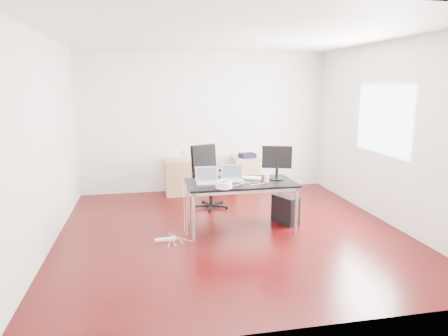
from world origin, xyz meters
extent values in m
plane|color=#320506|center=(0.00, 0.00, 0.00)|extent=(5.00, 5.00, 0.00)
plane|color=silver|center=(0.00, 0.00, 2.80)|extent=(5.00, 5.00, 0.00)
plane|color=silver|center=(0.00, 2.50, 1.40)|extent=(5.00, 0.00, 5.00)
plane|color=silver|center=(0.00, -2.50, 1.40)|extent=(5.00, 0.00, 5.00)
plane|color=silver|center=(-2.50, 0.00, 1.40)|extent=(0.00, 5.00, 5.00)
plane|color=silver|center=(2.50, 0.00, 1.40)|extent=(0.00, 5.00, 5.00)
plane|color=white|center=(2.48, 0.20, 1.60)|extent=(0.00, 1.50, 1.50)
cube|color=black|center=(0.16, 0.07, 0.71)|extent=(1.60, 0.80, 0.03)
cube|color=silver|center=(-0.59, -0.28, 0.35)|extent=(0.04, 0.04, 0.70)
cube|color=silver|center=(-0.59, 0.42, 0.35)|extent=(0.04, 0.04, 0.70)
cube|color=silver|center=(0.91, -0.28, 0.35)|extent=(0.04, 0.04, 0.70)
cube|color=silver|center=(0.91, 0.42, 0.35)|extent=(0.04, 0.04, 0.70)
cylinder|color=black|center=(-0.10, 1.22, 0.23)|extent=(0.06, 0.06, 0.47)
cube|color=black|center=(-0.10, 1.22, 0.50)|extent=(0.61, 0.60, 0.06)
cube|color=black|center=(-0.18, 1.42, 0.81)|extent=(0.46, 0.25, 0.55)
cube|color=#A17850|center=(-0.59, 2.23, 0.35)|extent=(0.50, 0.50, 0.70)
cube|color=#A17850|center=(0.78, 2.23, 0.35)|extent=(0.50, 0.50, 0.70)
cube|color=black|center=(0.91, 0.18, 0.22)|extent=(0.36, 0.49, 0.44)
cylinder|color=black|center=(0.20, 2.25, 0.14)|extent=(0.28, 0.28, 0.28)
cube|color=white|center=(-0.98, -0.19, 0.02)|extent=(0.30, 0.09, 0.04)
cube|color=silver|center=(-0.34, 0.04, 0.74)|extent=(0.34, 0.25, 0.01)
cube|color=silver|center=(-0.34, 0.16, 0.85)|extent=(0.33, 0.06, 0.22)
cube|color=#475166|center=(-0.34, 0.15, 0.85)|extent=(0.29, 0.05, 0.18)
cube|color=silver|center=(0.05, 0.13, 0.74)|extent=(0.37, 0.29, 0.01)
cube|color=silver|center=(0.07, 0.25, 0.85)|extent=(0.33, 0.11, 0.22)
cube|color=#475166|center=(0.07, 0.24, 0.85)|extent=(0.29, 0.10, 0.18)
cylinder|color=black|center=(0.74, 0.14, 0.74)|extent=(0.26, 0.26, 0.02)
cylinder|color=black|center=(0.74, 0.14, 0.90)|extent=(0.05, 0.05, 0.30)
cube|color=black|center=(0.74, 0.16, 1.07)|extent=(0.44, 0.19, 0.34)
cube|color=#475166|center=(0.74, 0.18, 1.07)|extent=(0.38, 0.12, 0.29)
cube|color=white|center=(0.32, 0.27, 0.74)|extent=(0.46, 0.30, 0.02)
cylinder|color=white|center=(0.53, 0.01, 0.79)|extent=(0.10, 0.10, 0.12)
cylinder|color=brown|center=(0.50, 0.03, 0.78)|extent=(0.10, 0.10, 0.10)
torus|color=white|center=(-0.16, -0.25, 0.75)|extent=(0.24, 0.24, 0.04)
torus|color=white|center=(-0.16, -0.25, 0.78)|extent=(0.23, 0.23, 0.04)
torus|color=white|center=(-0.16, -0.25, 0.82)|extent=(0.22, 0.22, 0.04)
cube|color=white|center=(-0.05, -0.11, 0.74)|extent=(0.08, 0.08, 0.03)
cube|color=#9E9E9E|center=(-0.49, 2.21, 0.79)|extent=(0.10, 0.09, 0.18)
cube|color=black|center=(0.80, 2.18, 0.74)|extent=(0.35, 0.30, 0.09)
camera|label=1|loc=(-1.20, -5.51, 2.14)|focal=32.00mm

